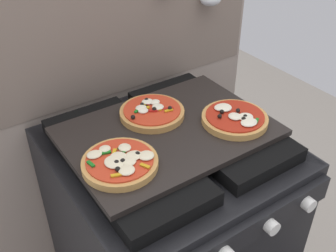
{
  "coord_description": "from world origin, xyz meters",
  "views": [
    {
      "loc": [
        -0.49,
        -0.72,
        1.53
      ],
      "look_at": [
        0.0,
        0.0,
        0.93
      ],
      "focal_mm": 42.79,
      "sensor_mm": 36.0,
      "label": 1
    }
  ],
  "objects_px": {
    "stove": "(168,244)",
    "pizza_right": "(235,118)",
    "pizza_center": "(152,112)",
    "pizza_left": "(120,162)",
    "baking_tray": "(168,132)"
  },
  "relations": [
    {
      "from": "pizza_left",
      "to": "pizza_right",
      "type": "height_order",
      "value": "same"
    },
    {
      "from": "baking_tray",
      "to": "pizza_right",
      "type": "bearing_deg",
      "value": -23.45
    },
    {
      "from": "pizza_left",
      "to": "stove",
      "type": "bearing_deg",
      "value": 19.11
    },
    {
      "from": "pizza_left",
      "to": "pizza_right",
      "type": "relative_size",
      "value": 1.0
    },
    {
      "from": "stove",
      "to": "pizza_center",
      "type": "distance_m",
      "value": 0.48
    },
    {
      "from": "stove",
      "to": "pizza_right",
      "type": "xyz_separation_m",
      "value": [
        0.17,
        -0.07,
        0.48
      ]
    },
    {
      "from": "pizza_left",
      "to": "pizza_right",
      "type": "xyz_separation_m",
      "value": [
        0.35,
        -0.01,
        -0.0
      ]
    },
    {
      "from": "pizza_center",
      "to": "pizza_left",
      "type": "bearing_deg",
      "value": -141.17
    },
    {
      "from": "stove",
      "to": "baking_tray",
      "type": "height_order",
      "value": "baking_tray"
    },
    {
      "from": "stove",
      "to": "pizza_right",
      "type": "relative_size",
      "value": 5.0
    },
    {
      "from": "pizza_left",
      "to": "pizza_center",
      "type": "bearing_deg",
      "value": 38.83
    },
    {
      "from": "stove",
      "to": "baking_tray",
      "type": "xyz_separation_m",
      "value": [
        0.0,
        0.0,
        0.46
      ]
    },
    {
      "from": "pizza_left",
      "to": "pizza_right",
      "type": "bearing_deg",
      "value": -1.7
    },
    {
      "from": "stove",
      "to": "pizza_center",
      "type": "xyz_separation_m",
      "value": [
        0.0,
        0.08,
        0.48
      ]
    },
    {
      "from": "baking_tray",
      "to": "pizza_left",
      "type": "height_order",
      "value": "pizza_left"
    }
  ]
}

